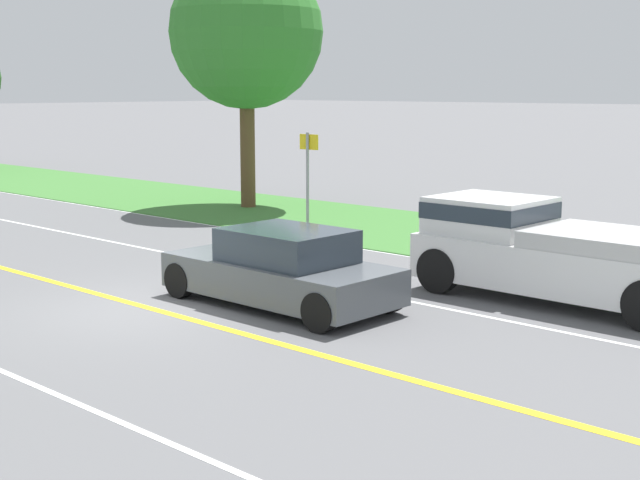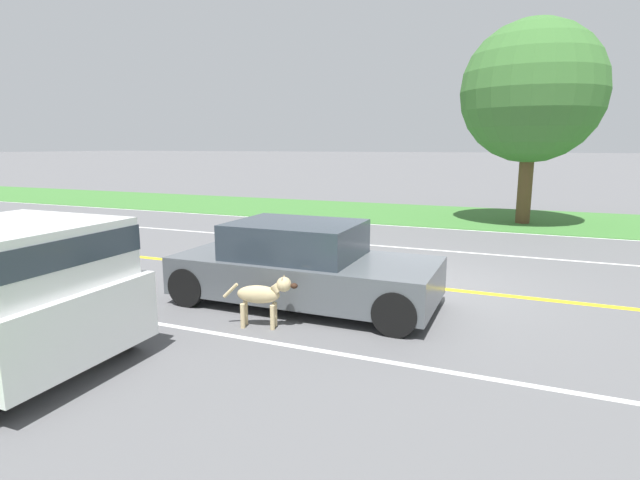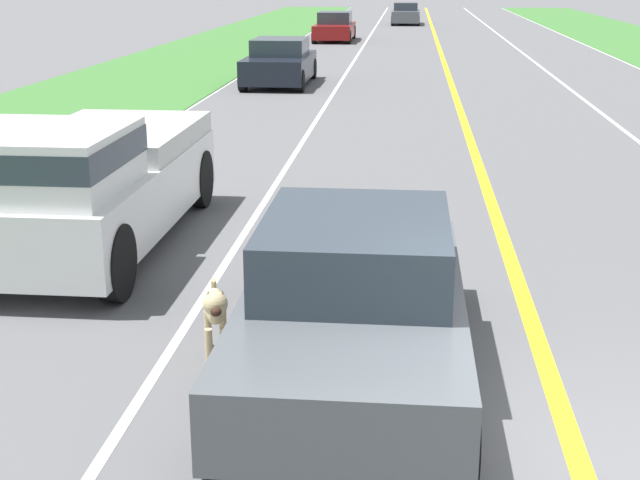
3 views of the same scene
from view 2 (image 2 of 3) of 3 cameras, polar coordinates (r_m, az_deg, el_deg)
ground_plane at (r=9.70m, az=10.60°, el=-5.19°), size 400.00×400.00×0.00m
centre_divider_line at (r=9.70m, az=10.60°, el=-5.16°), size 0.18×160.00×0.01m
lane_edge_line_left at (r=16.47m, az=15.65°, el=1.16°), size 0.14×160.00×0.01m
lane_dash_same_dir at (r=6.50m, az=4.04°, el=-13.12°), size 0.10×160.00×0.01m
lane_dash_oncoming at (r=13.05m, az=13.78°, el=-1.18°), size 0.10×160.00×0.01m
grass_verge_left at (r=19.42m, az=16.73°, el=2.54°), size 6.00×160.00×0.03m
ego_car at (r=8.37m, az=-1.97°, el=-3.01°), size 1.94×4.36×1.38m
dog at (r=7.34m, az=-6.40°, el=-6.22°), size 0.39×1.11×0.80m
roadside_tree_left_near at (r=18.31m, az=23.08°, el=15.25°), size 4.59×4.59×6.65m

